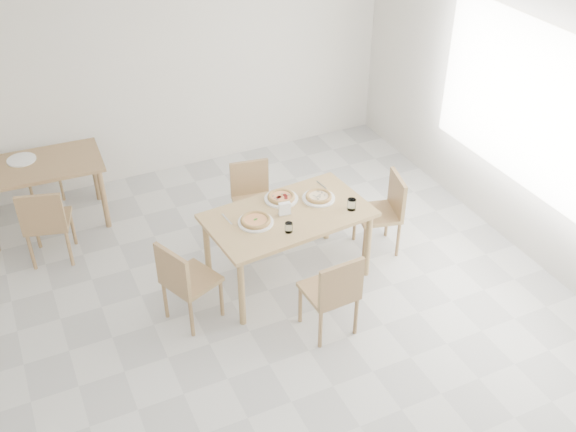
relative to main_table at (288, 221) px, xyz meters
name	(u,v)px	position (x,y,z in m)	size (l,w,h in m)	color
room	(555,121)	(2.35, -0.68, 0.83)	(7.28, 7.00, 7.00)	silver
main_table	(288,221)	(0.00, 0.00, 0.00)	(1.57, 0.99, 0.75)	tan
chair_south	(334,290)	(0.02, -0.87, -0.18)	(0.44, 0.44, 0.84)	#A78A53
chair_north	(252,195)	(-0.02, 0.83, -0.19)	(0.46, 0.46, 0.82)	#A78A53
chair_west	(184,279)	(-1.08, -0.18, -0.18)	(0.54, 0.54, 0.84)	#A78A53
chair_east	(386,208)	(1.10, 0.03, -0.18)	(0.50, 0.50, 0.83)	#A78A53
plate_margherita	(256,222)	(-0.33, -0.01, 0.09)	(0.32, 0.32, 0.02)	white
plate_mushroom	(319,198)	(0.37, 0.10, 0.09)	(0.31, 0.31, 0.02)	white
plate_pepperoni	(281,199)	(0.04, 0.24, 0.09)	(0.32, 0.32, 0.02)	white
pizza_margherita	(256,220)	(-0.33, -0.01, 0.11)	(0.30, 0.30, 0.03)	#DAB267
pizza_mushroom	(319,196)	(0.37, 0.10, 0.11)	(0.25, 0.25, 0.03)	#DAB267
pizza_pepperoni	(281,197)	(0.04, 0.24, 0.11)	(0.30, 0.30, 0.03)	#DAB267
tumbler_a	(352,204)	(0.56, -0.19, 0.14)	(0.08, 0.08, 0.11)	white
tumbler_b	(289,227)	(-0.11, -0.26, 0.13)	(0.07, 0.07, 0.09)	white
napkin_holder	(285,209)	(-0.04, -0.01, 0.14)	(0.12, 0.07, 0.13)	silver
fork_a	(321,185)	(0.51, 0.31, 0.09)	(0.01, 0.17, 0.01)	silver
fork_b	(227,219)	(-0.54, 0.15, 0.09)	(0.02, 0.20, 0.01)	silver
second_table	(39,172)	(-1.96, 1.92, -0.02)	(1.31, 0.79, 0.75)	#A78A53
chair_back_s	(46,221)	(-2.03, 1.23, -0.17)	(0.52, 0.52, 0.85)	#A78A53
chair_back_n	(42,158)	(-1.87, 2.60, -0.22)	(0.45, 0.45, 0.78)	#A78A53
plate_empty	(21,160)	(-2.10, 2.06, 0.09)	(0.29, 0.29, 0.02)	white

